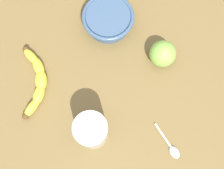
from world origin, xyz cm
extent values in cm
cube|color=brown|center=(0.00, 0.00, 1.50)|extent=(120.00, 120.00, 3.00)
ellipsoid|color=yellow|center=(-17.10, -14.76, 4.70)|extent=(4.61, 6.81, 2.45)
ellipsoid|color=yellow|center=(-16.23, -10.63, 4.70)|extent=(3.20, 6.47, 2.93)
ellipsoid|color=yellow|center=(-16.75, -6.45, 4.70)|extent=(5.08, 7.06, 3.41)
ellipsoid|color=yellow|center=(-18.60, -2.67, 4.70)|extent=(6.08, 6.87, 2.93)
ellipsoid|color=yellow|center=(-21.59, 0.31, 4.70)|extent=(6.60, 5.68, 2.45)
sphere|color=#513819|center=(-18.15, -17.42, 4.70)|extent=(1.88, 1.88, 1.88)
sphere|color=#513819|center=(-23.92, 1.96, 4.70)|extent=(1.88, 1.88, 1.88)
cylinder|color=silver|center=(1.28, -17.95, 8.80)|extent=(8.79, 8.79, 11.60)
cylinder|color=#ADC798|center=(1.28, -17.95, 8.02)|extent=(8.29, 8.29, 9.54)
cylinder|color=#3D5675|center=(-1.70, 16.06, 5.66)|extent=(13.42, 13.42, 5.32)
torus|color=#3D5675|center=(-1.70, 16.06, 7.72)|extent=(15.78, 15.78, 1.20)
sphere|color=#84B747|center=(16.21, 8.15, 6.90)|extent=(7.80, 7.80, 7.80)
ellipsoid|color=silver|center=(24.49, -18.44, 3.40)|extent=(4.24, 4.25, 0.80)
cube|color=silver|center=(20.88, -14.77, 3.40)|extent=(6.32, 6.41, 0.25)
camera|label=1|loc=(8.30, -25.10, 83.62)|focal=45.53mm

